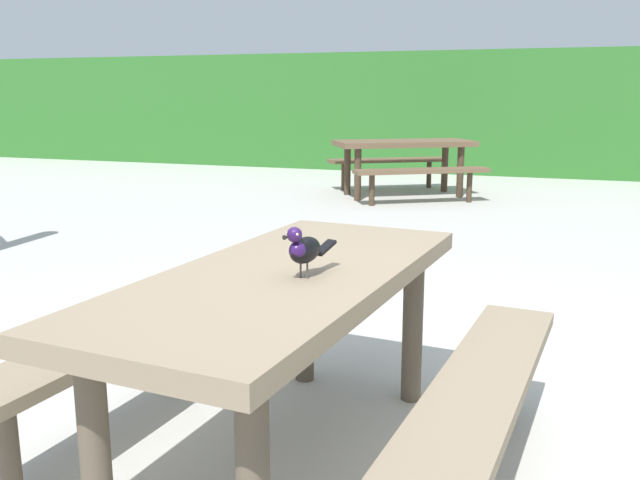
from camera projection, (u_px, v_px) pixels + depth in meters
ground_plane at (367, 456)px, 2.61m from camera, size 60.00×60.00×0.00m
hedge_wall at (528, 112)px, 11.94m from camera, size 28.00×1.91×2.05m
picnic_table_foreground at (286, 319)px, 2.47m from camera, size 1.82×1.86×0.74m
bird_grackle at (303, 249)px, 2.30m from camera, size 0.11×0.28×0.18m
picnic_table_mid_left at (404, 154)px, 9.11m from camera, size 2.34×2.33×0.74m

